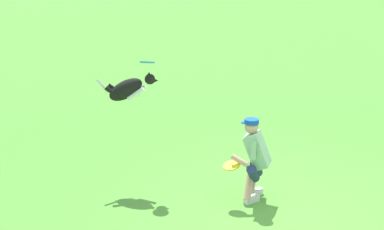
{
  "coord_description": "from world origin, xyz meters",
  "views": [
    {
      "loc": [
        6.22,
        6.23,
        4.14
      ],
      "look_at": [
        0.58,
        -1.49,
        1.25
      ],
      "focal_mm": 59.84,
      "sensor_mm": 36.0,
      "label": 1
    }
  ],
  "objects_px": {
    "dog": "(128,89)",
    "frisbee_flying": "(147,62)",
    "person": "(255,157)",
    "frisbee_held": "(232,165)"
  },
  "relations": [
    {
      "from": "dog",
      "to": "frisbee_flying",
      "type": "relative_size",
      "value": 3.27
    },
    {
      "from": "person",
      "to": "frisbee_flying",
      "type": "height_order",
      "value": "frisbee_flying"
    },
    {
      "from": "person",
      "to": "frisbee_held",
      "type": "relative_size",
      "value": 4.79
    },
    {
      "from": "person",
      "to": "frisbee_held",
      "type": "distance_m",
      "value": 0.4
    },
    {
      "from": "frisbee_flying",
      "to": "frisbee_held",
      "type": "distance_m",
      "value": 2.14
    },
    {
      "from": "dog",
      "to": "frisbee_held",
      "type": "relative_size",
      "value": 2.94
    },
    {
      "from": "frisbee_flying",
      "to": "dog",
      "type": "bearing_deg",
      "value": -35.0
    },
    {
      "from": "dog",
      "to": "frisbee_held",
      "type": "height_order",
      "value": "dog"
    },
    {
      "from": "dog",
      "to": "frisbee_held",
      "type": "distance_m",
      "value": 2.11
    },
    {
      "from": "frisbee_flying",
      "to": "frisbee_held",
      "type": "bearing_deg",
      "value": 107.69
    }
  ]
}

